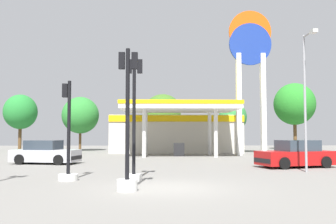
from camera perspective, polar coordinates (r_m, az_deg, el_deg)
name	(u,v)px	position (r m, az deg, el deg)	size (l,w,h in m)	color
ground_plane	(165,188)	(13.13, -0.46, -11.74)	(90.00, 90.00, 0.00)	slate
gas_station	(176,131)	(37.09, 1.18, -3.04)	(12.85, 13.30, 4.50)	beige
station_pole_sign	(250,63)	(33.47, 12.70, 7.40)	(3.75, 0.56, 12.83)	white
car_0	(45,153)	(24.55, -18.53, -6.08)	(4.38, 2.46, 1.48)	black
car_1	(296,155)	(22.11, 19.25, -6.33)	(4.59, 2.82, 1.53)	black
traffic_signal_1	(127,141)	(12.38, -6.33, -4.56)	(0.69, 0.70, 4.79)	silver
traffic_signal_2	(68,153)	(15.61, -15.30, -6.10)	(0.79, 0.79, 4.08)	silver
traffic_signal_3	(134,130)	(15.08, -5.31, -2.76)	(0.68, 0.70, 5.09)	silver
tree_0	(20,112)	(43.62, -21.97, 0.00)	(3.63, 3.63, 6.21)	brown
tree_1	(80,115)	(41.46, -13.46, -0.50)	(4.03, 4.03, 5.93)	brown
tree_2	(163,111)	(40.68, -0.82, 0.17)	(4.11, 4.11, 6.27)	brown
tree_3	(233,117)	(42.04, 10.05, -0.80)	(3.12, 3.12, 5.47)	brown
tree_4	(294,104)	(45.64, 19.08, 1.16)	(4.80, 4.80, 7.83)	brown
corner_streetlamp	(306,88)	(19.46, 20.72, 3.45)	(0.24, 1.48, 6.89)	gray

